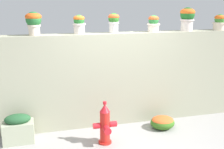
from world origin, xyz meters
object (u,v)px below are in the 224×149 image
(potted_plant_1, at_px, (34,21))
(potted_plant_3, at_px, (114,21))
(fire_hydrant, at_px, (105,125))
(planter_box, at_px, (18,129))
(flower_bush_left, at_px, (162,122))
(potted_plant_5, at_px, (187,17))
(potted_plant_4, at_px, (153,23))
(potted_plant_6, at_px, (220,22))
(potted_plant_2, at_px, (79,23))

(potted_plant_1, relative_size, potted_plant_3, 1.11)
(fire_hydrant, bearing_deg, planter_box, 163.58)
(flower_bush_left, bearing_deg, potted_plant_1, 167.06)
(potted_plant_1, xyz_separation_m, potted_plant_5, (3.04, 0.01, 0.03))
(potted_plant_1, distance_m, flower_bush_left, 3.10)
(fire_hydrant, relative_size, flower_bush_left, 1.61)
(potted_plant_1, distance_m, potted_plant_5, 3.04)
(potted_plant_4, height_order, fire_hydrant, potted_plant_4)
(fire_hydrant, bearing_deg, potted_plant_6, 17.28)
(potted_plant_2, bearing_deg, fire_hydrant, -72.44)
(potted_plant_2, relative_size, potted_plant_6, 1.07)
(potted_plant_4, bearing_deg, potted_plant_3, 180.00)
(potted_plant_1, distance_m, potted_plant_4, 2.30)
(potted_plant_4, bearing_deg, flower_bush_left, -87.05)
(potted_plant_2, height_order, potted_plant_4, potted_plant_2)
(potted_plant_6, height_order, flower_bush_left, potted_plant_6)
(potted_plant_6, bearing_deg, potted_plant_5, 179.39)
(fire_hydrant, bearing_deg, potted_plant_3, 65.70)
(potted_plant_3, bearing_deg, potted_plant_5, -0.52)
(potted_plant_5, bearing_deg, planter_box, -173.04)
(potted_plant_5, bearing_deg, potted_plant_1, -179.82)
(fire_hydrant, bearing_deg, potted_plant_1, 142.31)
(potted_plant_6, xyz_separation_m, flower_bush_left, (-1.47, -0.54, -1.89))
(potted_plant_1, distance_m, fire_hydrant, 2.23)
(fire_hydrant, bearing_deg, flower_bush_left, 13.86)
(potted_plant_3, relative_size, potted_plant_6, 1.13)
(planter_box, bearing_deg, potted_plant_3, 13.03)
(potted_plant_2, distance_m, fire_hydrant, 1.93)
(potted_plant_4, distance_m, potted_plant_6, 1.50)
(potted_plant_6, height_order, fire_hydrant, potted_plant_6)
(flower_bush_left, bearing_deg, potted_plant_4, 92.95)
(potted_plant_3, relative_size, potted_plant_5, 0.79)
(planter_box, bearing_deg, fire_hydrant, -16.42)
(potted_plant_1, xyz_separation_m, flower_bush_left, (2.33, -0.54, -1.97))
(potted_plant_2, xyz_separation_m, potted_plant_6, (2.99, -0.03, -0.03))
(potted_plant_5, height_order, planter_box, potted_plant_5)
(potted_plant_3, relative_size, planter_box, 0.71)
(potted_plant_5, distance_m, fire_hydrant, 2.78)
(potted_plant_1, bearing_deg, flower_bush_left, -12.94)
(potted_plant_6, distance_m, planter_box, 4.56)
(potted_plant_4, height_order, potted_plant_5, potted_plant_5)
(potted_plant_4, xyz_separation_m, flower_bush_left, (0.03, -0.56, -1.89))
(potted_plant_1, height_order, potted_plant_2, potted_plant_1)
(potted_plant_3, bearing_deg, potted_plant_6, -0.55)
(potted_plant_3, bearing_deg, potted_plant_2, 179.33)
(fire_hydrant, height_order, planter_box, fire_hydrant)
(planter_box, bearing_deg, flower_bush_left, -2.69)
(flower_bush_left, bearing_deg, planter_box, 177.31)
(fire_hydrant, height_order, flower_bush_left, fire_hydrant)
(planter_box, bearing_deg, potted_plant_5, 6.96)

